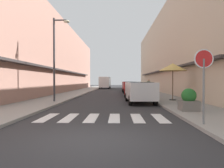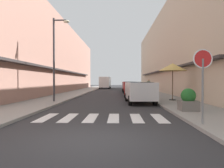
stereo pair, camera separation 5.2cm
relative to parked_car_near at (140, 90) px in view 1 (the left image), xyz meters
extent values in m
plane|color=#2B2B2D|center=(-2.15, 11.08, -0.92)|extent=(112.05, 112.05, 0.00)
cube|color=gray|center=(-6.85, 11.08, -0.86)|extent=(2.99, 71.30, 0.12)
cube|color=gray|center=(2.54, 11.08, -0.86)|extent=(2.99, 71.30, 0.12)
cube|color=#A87A6B|center=(-10.84, 12.63, 3.74)|extent=(5.00, 47.84, 9.32)
cube|color=#332D2D|center=(-8.09, 12.63, 1.88)|extent=(0.50, 33.49, 0.16)
cube|color=#C6B299|center=(6.54, 12.63, 4.47)|extent=(5.00, 47.84, 10.78)
cube|color=#332D2D|center=(3.79, 12.63, 1.88)|extent=(0.50, 33.49, 0.16)
cube|color=silver|center=(-4.53, -5.93, -0.92)|extent=(0.45, 2.20, 0.01)
cube|color=silver|center=(-3.58, -5.93, -0.92)|extent=(0.45, 2.20, 0.01)
cube|color=silver|center=(-2.63, -5.93, -0.92)|extent=(0.45, 2.20, 0.01)
cube|color=silver|center=(-1.68, -5.93, -0.92)|extent=(0.45, 2.20, 0.01)
cube|color=silver|center=(-0.73, -5.93, -0.92)|extent=(0.45, 2.20, 0.01)
cube|color=silver|center=(0.22, -5.93, -0.92)|extent=(0.45, 2.20, 0.01)
cube|color=silver|center=(0.00, 0.04, -0.04)|extent=(1.91, 4.31, 1.13)
cube|color=black|center=(0.00, -0.17, 0.27)|extent=(1.56, 2.44, 0.56)
cylinder|color=black|center=(-0.85, 1.41, -0.60)|extent=(0.24, 0.65, 0.64)
cylinder|color=black|center=(0.74, 1.47, -0.60)|extent=(0.24, 0.65, 0.64)
cylinder|color=black|center=(-0.74, -1.39, -0.60)|extent=(0.24, 0.65, 0.64)
cylinder|color=black|center=(0.85, -1.33, -0.60)|extent=(0.24, 0.65, 0.64)
cube|color=maroon|center=(0.00, 6.04, -0.04)|extent=(1.91, 4.04, 1.13)
cube|color=black|center=(0.00, 5.84, 0.27)|extent=(1.56, 2.28, 0.56)
cylinder|color=black|center=(-0.74, 7.38, -0.60)|extent=(0.25, 0.65, 0.64)
cylinder|color=black|center=(0.85, 7.32, -0.60)|extent=(0.25, 0.65, 0.64)
cylinder|color=black|center=(-0.85, 4.76, -0.60)|extent=(0.25, 0.65, 0.64)
cylinder|color=black|center=(0.74, 4.69, -0.60)|extent=(0.25, 0.65, 0.64)
cube|color=maroon|center=(0.00, 12.41, -0.04)|extent=(1.87, 4.25, 1.13)
cube|color=black|center=(0.00, 12.20, 0.27)|extent=(1.54, 2.39, 0.56)
cylinder|color=black|center=(-0.83, 13.77, -0.60)|extent=(0.24, 0.65, 0.64)
cylinder|color=black|center=(0.76, 13.82, -0.60)|extent=(0.24, 0.65, 0.64)
cylinder|color=black|center=(-0.76, 11.00, -0.60)|extent=(0.24, 0.65, 0.64)
cylinder|color=black|center=(0.83, 11.05, -0.60)|extent=(0.24, 0.65, 0.64)
cube|color=silver|center=(0.00, 19.29, -0.04)|extent=(1.83, 4.19, 1.13)
cube|color=black|center=(0.00, 19.08, 0.27)|extent=(1.51, 2.36, 0.56)
cylinder|color=black|center=(-0.77, 20.68, -0.60)|extent=(0.23, 0.64, 0.64)
cylinder|color=black|center=(0.82, 20.65, -0.60)|extent=(0.23, 0.64, 0.64)
cylinder|color=black|center=(-0.82, 17.93, -0.60)|extent=(0.23, 0.64, 0.64)
cylinder|color=black|center=(0.77, 17.90, -0.60)|extent=(0.23, 0.64, 0.64)
cube|color=silver|center=(-4.15, 27.83, 0.41)|extent=(2.12, 5.46, 2.03)
cube|color=black|center=(-4.15, 27.56, 1.17)|extent=(1.73, 3.07, 0.56)
cylinder|color=black|center=(-4.99, 29.64, -0.60)|extent=(0.24, 0.65, 0.64)
cylinder|color=black|center=(-3.20, 29.58, -0.60)|extent=(0.24, 0.65, 0.64)
cylinder|color=black|center=(-5.10, 26.07, -0.60)|extent=(0.24, 0.65, 0.64)
cylinder|color=black|center=(-3.31, 26.02, -0.60)|extent=(0.24, 0.65, 0.64)
cylinder|color=slate|center=(1.33, -7.64, 0.28)|extent=(0.07, 0.07, 2.17)
cylinder|color=red|center=(1.33, -7.64, 1.37)|extent=(0.64, 0.03, 0.64)
torus|color=white|center=(1.33, -7.64, 1.37)|extent=(0.65, 0.05, 0.65)
cylinder|color=#38383D|center=(-6.04, 0.04, 2.13)|extent=(0.14, 0.14, 5.87)
cylinder|color=#38383D|center=(-5.59, 0.04, 4.92)|extent=(0.90, 0.10, 0.10)
ellipsoid|color=beige|center=(-5.14, 0.04, 4.82)|extent=(0.44, 0.28, 0.20)
cylinder|color=#262626|center=(2.56, 1.12, -0.77)|extent=(0.48, 0.48, 0.06)
cylinder|color=#4C3823|center=(2.56, 1.12, 0.43)|extent=(0.06, 0.06, 2.47)
cone|color=#D8B259|center=(2.56, 1.12, 1.67)|extent=(2.06, 2.06, 0.55)
cube|color=slate|center=(1.91, -4.43, -0.56)|extent=(0.84, 0.84, 0.48)
sphere|color=#236628|center=(1.91, -4.43, -0.08)|extent=(0.71, 0.71, 0.71)
cylinder|color=#282B33|center=(1.77, 8.03, -0.41)|extent=(0.26, 0.26, 0.78)
cylinder|color=#4C7259|center=(1.77, 8.03, 0.28)|extent=(0.34, 0.34, 0.62)
sphere|color=tan|center=(1.77, 8.03, 0.70)|extent=(0.21, 0.21, 0.21)
camera|label=1|loc=(-1.53, -14.74, 0.63)|focal=33.85mm
camera|label=2|loc=(-1.48, -14.74, 0.63)|focal=33.85mm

